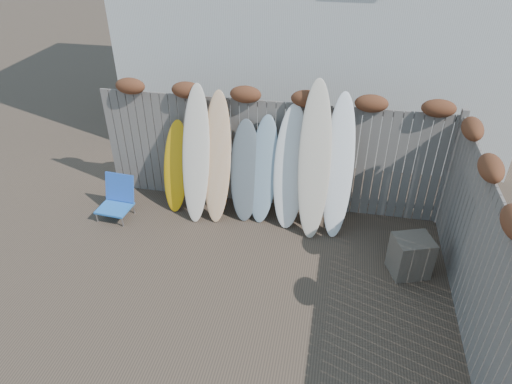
% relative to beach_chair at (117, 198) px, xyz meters
% --- Properties ---
extents(ground, '(80.00, 80.00, 0.00)m').
position_rel_beach_chair_xyz_m(ground, '(2.56, -1.54, -0.34)').
color(ground, '#493A2D').
extents(back_fence, '(6.05, 0.28, 2.24)m').
position_rel_beach_chair_xyz_m(back_fence, '(2.62, 0.85, 0.85)').
color(back_fence, slate).
rests_on(back_fence, ground).
extents(right_fence, '(0.28, 4.40, 2.24)m').
position_rel_beach_chair_xyz_m(right_fence, '(5.56, -1.29, 0.81)').
color(right_fence, slate).
rests_on(right_fence, ground).
extents(beach_chair, '(0.58, 0.62, 0.72)m').
position_rel_beach_chair_xyz_m(beach_chair, '(0.00, 0.00, 0.00)').
color(beach_chair, blue).
rests_on(beach_chair, ground).
extents(wooden_crate, '(0.66, 0.61, 0.63)m').
position_rel_beach_chair_xyz_m(wooden_crate, '(4.95, -0.57, -0.02)').
color(wooden_crate, '#52483D').
rests_on(wooden_crate, ground).
extents(lattice_panel, '(0.08, 1.04, 1.56)m').
position_rel_beach_chair_xyz_m(lattice_panel, '(5.68, -0.38, 0.45)').
color(lattice_panel, '#352520').
rests_on(lattice_panel, ground).
extents(surfboard_0, '(0.52, 0.62, 1.61)m').
position_rel_beach_chair_xyz_m(surfboard_0, '(0.97, 0.48, 0.47)').
color(surfboard_0, '#F5AC0D').
rests_on(surfboard_0, ground).
extents(surfboard_1, '(0.50, 0.82, 2.28)m').
position_rel_beach_chair_xyz_m(surfboard_1, '(1.40, 0.36, 0.81)').
color(surfboard_1, beige).
rests_on(surfboard_1, ground).
extents(surfboard_2, '(0.50, 0.79, 2.18)m').
position_rel_beach_chair_xyz_m(surfboard_2, '(1.75, 0.41, 0.76)').
color(surfboard_2, '#F4BB8B').
rests_on(surfboard_2, ground).
extents(surfboard_3, '(0.57, 0.67, 1.73)m').
position_rel_beach_chair_xyz_m(surfboard_3, '(2.21, 0.46, 0.53)').
color(surfboard_3, slate).
rests_on(surfboard_3, ground).
extents(surfboard_4, '(0.54, 0.69, 1.81)m').
position_rel_beach_chair_xyz_m(surfboard_4, '(2.53, 0.48, 0.57)').
color(surfboard_4, '#8FA9BA').
rests_on(surfboard_4, ground).
extents(surfboard_5, '(0.55, 0.73, 2.04)m').
position_rel_beach_chair_xyz_m(surfboard_5, '(2.98, 0.45, 0.68)').
color(surfboard_5, white).
rests_on(surfboard_5, ground).
extents(surfboard_6, '(0.60, 0.92, 2.49)m').
position_rel_beach_chair_xyz_m(surfboard_6, '(3.38, 0.34, 0.91)').
color(surfboard_6, beige).
rests_on(surfboard_6, ground).
extents(surfboard_7, '(0.52, 0.83, 2.30)m').
position_rel_beach_chair_xyz_m(surfboard_7, '(3.77, 0.40, 0.81)').
color(surfboard_7, white).
rests_on(surfboard_7, ground).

